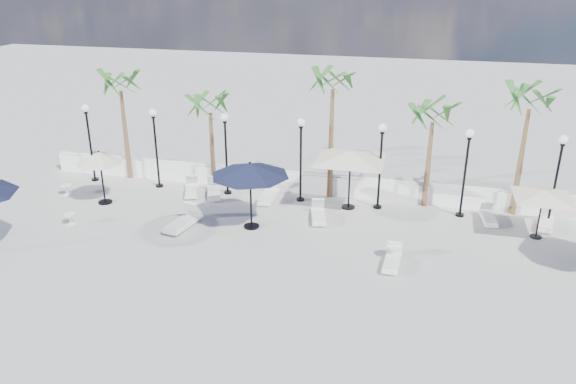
% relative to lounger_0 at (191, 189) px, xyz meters
% --- Properties ---
extents(ground, '(100.00, 100.00, 0.00)m').
position_rel_lounger_0_xyz_m(ground, '(5.12, -6.01, -0.22)').
color(ground, '#AAAAA5').
rests_on(ground, ground).
extents(balustrade, '(26.00, 0.30, 1.01)m').
position_rel_lounger_0_xyz_m(balustrade, '(5.12, 1.49, 0.25)').
color(balustrade, white).
rests_on(balustrade, ground).
extents(lamppost_0, '(0.36, 0.36, 3.84)m').
position_rel_lounger_0_xyz_m(lamppost_0, '(-5.38, 0.49, 2.27)').
color(lamppost_0, black).
rests_on(lamppost_0, ground).
extents(lamppost_1, '(0.36, 0.36, 3.84)m').
position_rel_lounger_0_xyz_m(lamppost_1, '(-1.88, 0.49, 2.27)').
color(lamppost_1, black).
rests_on(lamppost_1, ground).
extents(lamppost_2, '(0.36, 0.36, 3.84)m').
position_rel_lounger_0_xyz_m(lamppost_2, '(1.62, 0.49, 2.27)').
color(lamppost_2, black).
rests_on(lamppost_2, ground).
extents(lamppost_3, '(0.36, 0.36, 3.84)m').
position_rel_lounger_0_xyz_m(lamppost_3, '(5.12, 0.49, 2.27)').
color(lamppost_3, black).
rests_on(lamppost_3, ground).
extents(lamppost_4, '(0.36, 0.36, 3.84)m').
position_rel_lounger_0_xyz_m(lamppost_4, '(8.62, 0.49, 2.27)').
color(lamppost_4, black).
rests_on(lamppost_4, ground).
extents(lamppost_5, '(0.36, 0.36, 3.84)m').
position_rel_lounger_0_xyz_m(lamppost_5, '(12.12, 0.49, 2.27)').
color(lamppost_5, black).
rests_on(lamppost_5, ground).
extents(lamppost_6, '(0.36, 0.36, 3.84)m').
position_rel_lounger_0_xyz_m(lamppost_6, '(15.62, 0.49, 2.27)').
color(lamppost_6, black).
rests_on(lamppost_6, ground).
extents(palm_0, '(2.60, 2.60, 5.50)m').
position_rel_lounger_0_xyz_m(palm_0, '(-3.88, 1.29, 4.31)').
color(palm_0, brown).
rests_on(palm_0, ground).
extents(palm_1, '(2.60, 2.60, 4.70)m').
position_rel_lounger_0_xyz_m(palm_1, '(0.62, 1.29, 3.53)').
color(palm_1, brown).
rests_on(palm_1, ground).
extents(palm_2, '(2.60, 2.60, 6.10)m').
position_rel_lounger_0_xyz_m(palm_2, '(6.32, 1.29, 4.90)').
color(palm_2, brown).
rests_on(palm_2, ground).
extents(palm_3, '(2.60, 2.60, 4.90)m').
position_rel_lounger_0_xyz_m(palm_3, '(10.62, 1.29, 3.73)').
color(palm_3, brown).
rests_on(palm_3, ground).
extents(palm_4, '(2.60, 2.60, 5.70)m').
position_rel_lounger_0_xyz_m(palm_4, '(14.32, 1.29, 4.51)').
color(palm_4, brown).
rests_on(palm_4, ground).
extents(lounger_0, '(1.15, 1.83, 0.66)m').
position_rel_lounger_0_xyz_m(lounger_0, '(0.00, 0.00, 0.00)').
color(lounger_0, silver).
rests_on(lounger_0, ground).
extents(lounger_1, '(1.23, 1.94, 0.69)m').
position_rel_lounger_0_xyz_m(lounger_1, '(1.11, 0.04, 0.01)').
color(lounger_1, silver).
rests_on(lounger_1, ground).
extents(lounger_2, '(1.01, 2.12, 0.76)m').
position_rel_lounger_0_xyz_m(lounger_2, '(1.12, -3.43, 0.04)').
color(lounger_2, silver).
rests_on(lounger_2, ground).
extents(lounger_3, '(0.70, 1.99, 0.74)m').
position_rel_lounger_0_xyz_m(lounger_3, '(3.69, 0.21, 0.03)').
color(lounger_3, silver).
rests_on(lounger_3, ground).
extents(lounger_4, '(0.61, 1.69, 0.63)m').
position_rel_lounger_0_xyz_m(lounger_4, '(9.63, -4.54, -0.01)').
color(lounger_4, silver).
rests_on(lounger_4, ground).
extents(lounger_5, '(0.96, 1.83, 0.66)m').
position_rel_lounger_0_xyz_m(lounger_5, '(6.32, -1.35, 0.00)').
color(lounger_5, silver).
rests_on(lounger_5, ground).
extents(lounger_6, '(0.93, 1.81, 0.65)m').
position_rel_lounger_0_xyz_m(lounger_6, '(15.49, 0.20, -0.00)').
color(lounger_6, silver).
rests_on(lounger_6, ground).
extents(lounger_7, '(0.68, 1.66, 0.60)m').
position_rel_lounger_0_xyz_m(lounger_7, '(13.25, 0.20, -0.02)').
color(lounger_7, silver).
rests_on(lounger_7, ground).
extents(side_table_0, '(0.50, 0.50, 0.49)m').
position_rel_lounger_0_xyz_m(side_table_0, '(-5.60, -1.53, 0.07)').
color(side_table_0, silver).
rests_on(side_table_0, ground).
extents(side_table_1, '(0.48, 0.48, 0.46)m').
position_rel_lounger_0_xyz_m(side_table_1, '(-3.52, -4.31, 0.06)').
color(side_table_1, silver).
rests_on(side_table_1, ground).
extents(side_table_2, '(0.58, 0.58, 0.56)m').
position_rel_lounger_0_xyz_m(side_table_2, '(9.65, -4.01, 0.12)').
color(side_table_2, silver).
rests_on(side_table_2, ground).
extents(parasol_navy_mid, '(3.16, 3.16, 2.84)m').
position_rel_lounger_0_xyz_m(parasol_navy_mid, '(3.81, -2.74, 2.27)').
color(parasol_navy_mid, black).
rests_on(parasol_navy_mid, ground).
extents(parasol_cream_sq_a, '(5.79, 5.79, 2.84)m').
position_rel_lounger_0_xyz_m(parasol_cream_sq_a, '(7.36, 0.19, 2.41)').
color(parasol_cream_sq_a, black).
rests_on(parasol_cream_sq_a, ground).
extents(parasol_cream_sq_b, '(4.30, 4.30, 2.15)m').
position_rel_lounger_0_xyz_m(parasol_cream_sq_b, '(14.97, -0.90, 1.77)').
color(parasol_cream_sq_b, black).
rests_on(parasol_cream_sq_b, ground).
extents(parasol_cream_small, '(2.01, 2.01, 2.46)m').
position_rel_lounger_0_xyz_m(parasol_cream_small, '(-3.37, -1.94, 1.89)').
color(parasol_cream_small, black).
rests_on(parasol_cream_small, ground).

